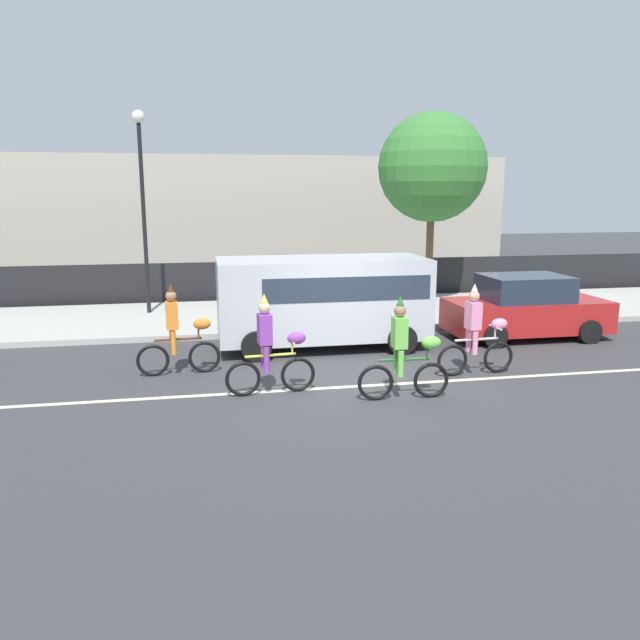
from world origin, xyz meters
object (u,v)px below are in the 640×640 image
object	(u,v)px
pedestrian_onlooker	(279,295)
parade_cyclist_purple	(271,351)
parked_car_red	(526,308)
parked_van_silver	(325,296)
parade_cyclist_lime	(405,355)
parade_cyclist_pink	(477,335)
parade_cyclist_orange	(179,335)
street_lamp_post	(142,183)

from	to	relation	value
pedestrian_onlooker	parade_cyclist_purple	bearing A→B (deg)	-98.77
parked_car_red	parked_van_silver	bearing A→B (deg)	179.92
parade_cyclist_lime	parked_car_red	size ratio (longest dim) A/B	0.47
parked_car_red	pedestrian_onlooker	distance (m)	6.47
pedestrian_onlooker	parked_car_red	bearing A→B (deg)	-17.65
parked_van_silver	pedestrian_onlooker	distance (m)	2.16
parked_car_red	parade_cyclist_purple	bearing A→B (deg)	-154.55
parade_cyclist_pink	parked_van_silver	size ratio (longest dim) A/B	0.38
parade_cyclist_orange	street_lamp_post	world-z (taller)	street_lamp_post
street_lamp_post	pedestrian_onlooker	distance (m)	5.40
parade_cyclist_orange	parade_cyclist_lime	size ratio (longest dim) A/B	1.00
parade_cyclist_purple	parade_cyclist_pink	xyz separation A→B (m)	(4.33, 0.47, 0.00)
parade_cyclist_lime	parked_van_silver	world-z (taller)	parked_van_silver
parked_car_red	parade_cyclist_pink	bearing A→B (deg)	-132.95
parade_cyclist_pink	parked_van_silver	bearing A→B (deg)	132.65
parade_cyclist_pink	parked_car_red	distance (m)	3.89
street_lamp_post	parked_car_red	bearing A→B (deg)	-25.19
parade_cyclist_pink	parked_van_silver	distance (m)	3.91
parade_cyclist_pink	street_lamp_post	distance (m)	10.80
parade_cyclist_lime	pedestrian_onlooker	distance (m)	6.23
parade_cyclist_lime	pedestrian_onlooker	size ratio (longest dim) A/B	1.19
parade_cyclist_lime	parade_cyclist_orange	bearing A→B (deg)	149.71
street_lamp_post	pedestrian_onlooker	world-z (taller)	street_lamp_post
parade_cyclist_orange	parked_van_silver	xyz separation A→B (m)	(3.43, 1.69, 0.44)
parade_cyclist_orange	street_lamp_post	bearing A→B (deg)	99.82
parade_cyclist_lime	parade_cyclist_pink	world-z (taller)	same
parade_cyclist_purple	pedestrian_onlooker	size ratio (longest dim) A/B	1.19
parked_van_silver	street_lamp_post	xyz separation A→B (m)	(-4.52, 4.60, 2.71)
parked_van_silver	parade_cyclist_purple	bearing A→B (deg)	-117.00
parade_cyclist_purple	parked_van_silver	size ratio (longest dim) A/B	0.38
pedestrian_onlooker	parked_van_silver	bearing A→B (deg)	-65.73
parade_cyclist_purple	pedestrian_onlooker	bearing A→B (deg)	81.23
parade_cyclist_orange	parade_cyclist_pink	distance (m)	6.18
parade_cyclist_pink	pedestrian_onlooker	world-z (taller)	parade_cyclist_pink
parked_van_silver	pedestrian_onlooker	bearing A→B (deg)	114.27
parade_cyclist_lime	street_lamp_post	world-z (taller)	street_lamp_post
parade_cyclist_orange	street_lamp_post	size ratio (longest dim) A/B	0.33
parade_cyclist_orange	parked_van_silver	size ratio (longest dim) A/B	0.38
parade_cyclist_lime	street_lamp_post	distance (m)	10.59
parade_cyclist_orange	pedestrian_onlooker	world-z (taller)	parade_cyclist_orange
parade_cyclist_lime	parked_car_red	bearing A→B (deg)	41.40
parked_car_red	street_lamp_post	bearing A→B (deg)	154.81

